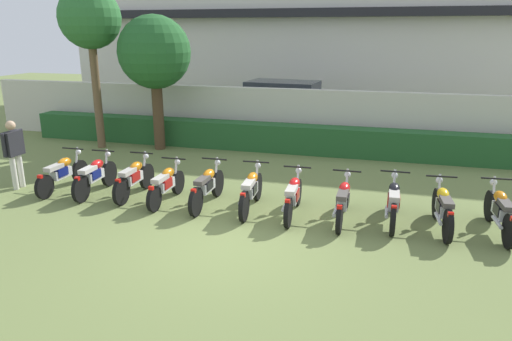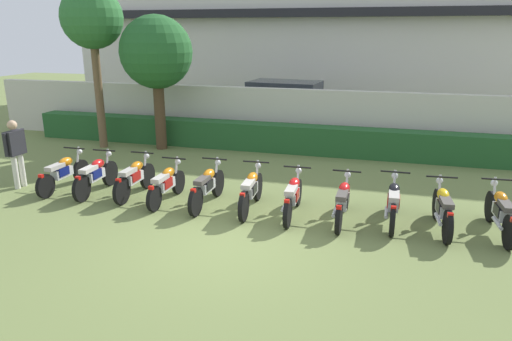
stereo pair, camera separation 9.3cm
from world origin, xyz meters
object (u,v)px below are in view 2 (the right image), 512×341
(motorcycle_in_row_3, at_px, (166,184))
(motorcycle_in_row_8, at_px, (393,202))
(motorcycle_in_row_0, at_px, (63,172))
(motorcycle_in_row_2, at_px, (134,177))
(motorcycle_in_row_9, at_px, (443,208))
(tree_far_side, at_px, (156,53))
(inspector_person, at_px, (15,148))
(tree_near_inspector, at_px, (92,20))
(parked_car, at_px, (288,106))
(motorcycle_in_row_4, at_px, (207,186))
(motorcycle_in_row_5, at_px, (251,190))
(motorcycle_in_row_6, at_px, (293,196))
(motorcycle_in_row_10, at_px, (501,212))
(motorcycle_in_row_7, at_px, (343,201))
(motorcycle_in_row_1, at_px, (96,175))

(motorcycle_in_row_3, distance_m, motorcycle_in_row_8, 4.97)
(motorcycle_in_row_0, distance_m, motorcycle_in_row_2, 1.94)
(motorcycle_in_row_3, distance_m, motorcycle_in_row_9, 5.90)
(tree_far_side, xyz_separation_m, motorcycle_in_row_0, (-0.37, -4.48, -2.65))
(motorcycle_in_row_3, bearing_deg, tree_far_side, 28.62)
(motorcycle_in_row_8, distance_m, motorcycle_in_row_9, 0.94)
(motorcycle_in_row_2, bearing_deg, motorcycle_in_row_3, -101.29)
(motorcycle_in_row_0, distance_m, inspector_person, 1.30)
(tree_near_inspector, height_order, motorcycle_in_row_3, tree_near_inspector)
(tree_near_inspector, bearing_deg, parked_car, 41.20)
(motorcycle_in_row_4, xyz_separation_m, motorcycle_in_row_5, (1.02, 0.00, 0.00))
(motorcycle_in_row_2, height_order, motorcycle_in_row_6, motorcycle_in_row_2)
(motorcycle_in_row_6, bearing_deg, motorcycle_in_row_0, 86.59)
(tree_near_inspector, relative_size, motorcycle_in_row_0, 2.68)
(motorcycle_in_row_3, distance_m, motorcycle_in_row_10, 6.95)
(motorcycle_in_row_8, xyz_separation_m, motorcycle_in_row_9, (0.93, -0.10, 0.00))
(motorcycle_in_row_5, bearing_deg, inspector_person, 87.98)
(motorcycle_in_row_6, distance_m, motorcycle_in_row_9, 2.96)
(motorcycle_in_row_3, height_order, motorcycle_in_row_7, motorcycle_in_row_7)
(parked_car, xyz_separation_m, motorcycle_in_row_1, (-2.77, -8.87, -0.48))
(motorcycle_in_row_7, bearing_deg, tree_far_side, 54.92)
(motorcycle_in_row_0, xyz_separation_m, motorcycle_in_row_1, (0.95, -0.03, 0.02))
(motorcycle_in_row_3, height_order, motorcycle_in_row_9, motorcycle_in_row_9)
(motorcycle_in_row_7, bearing_deg, motorcycle_in_row_4, 89.10)
(motorcycle_in_row_10, bearing_deg, motorcycle_in_row_3, 87.52)
(motorcycle_in_row_5, bearing_deg, parked_car, 4.05)
(motorcycle_in_row_0, xyz_separation_m, motorcycle_in_row_9, (8.75, -0.07, 0.02))
(motorcycle_in_row_3, xyz_separation_m, motorcycle_in_row_5, (1.99, 0.06, 0.02))
(parked_car, relative_size, motorcycle_in_row_1, 2.48)
(parked_car, bearing_deg, motorcycle_in_row_7, -65.64)
(motorcycle_in_row_7, bearing_deg, motorcycle_in_row_0, 89.31)
(motorcycle_in_row_0, distance_m, motorcycle_in_row_1, 0.95)
(motorcycle_in_row_1, distance_m, motorcycle_in_row_5, 3.90)
(motorcycle_in_row_9, bearing_deg, tree_far_side, 57.24)
(tree_near_inspector, bearing_deg, motorcycle_in_row_3, -43.61)
(parked_car, distance_m, tree_far_side, 5.90)
(parked_car, relative_size, motorcycle_in_row_9, 2.47)
(motorcycle_in_row_0, height_order, motorcycle_in_row_10, motorcycle_in_row_10)
(motorcycle_in_row_3, bearing_deg, motorcycle_in_row_0, 87.83)
(motorcycle_in_row_3, height_order, motorcycle_in_row_4, motorcycle_in_row_4)
(parked_car, distance_m, motorcycle_in_row_7, 9.51)
(tree_near_inspector, xyz_separation_m, motorcycle_in_row_2, (3.58, -4.10, -3.65))
(motorcycle_in_row_0, bearing_deg, inspector_person, 99.02)
(motorcycle_in_row_3, xyz_separation_m, motorcycle_in_row_9, (5.90, 0.05, 0.02))
(parked_car, relative_size, tree_near_inspector, 0.90)
(motorcycle_in_row_2, height_order, motorcycle_in_row_4, same)
(motorcycle_in_row_0, bearing_deg, parked_car, -22.83)
(motorcycle_in_row_3, bearing_deg, motorcycle_in_row_1, 87.59)
(motorcycle_in_row_1, bearing_deg, motorcycle_in_row_7, -93.54)
(motorcycle_in_row_3, distance_m, motorcycle_in_row_4, 0.97)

